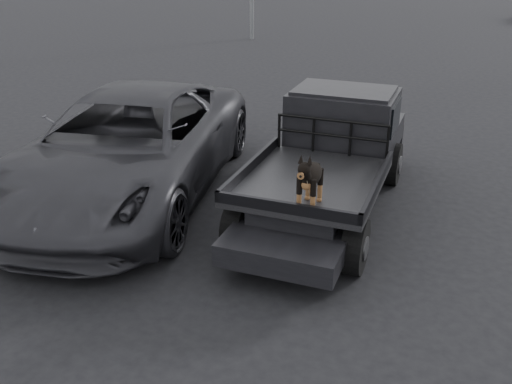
% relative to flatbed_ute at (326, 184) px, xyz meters
% --- Properties ---
extents(ground, '(120.00, 120.00, 0.00)m').
position_rel_flatbed_ute_xyz_m(ground, '(0.04, -2.12, -0.46)').
color(ground, black).
rests_on(ground, ground).
extents(flatbed_ute, '(2.00, 5.40, 0.92)m').
position_rel_flatbed_ute_xyz_m(flatbed_ute, '(0.00, 0.00, 0.00)').
color(flatbed_ute, black).
rests_on(flatbed_ute, ground).
extents(ute_cab, '(1.72, 1.30, 0.88)m').
position_rel_flatbed_ute_xyz_m(ute_cab, '(-0.00, 0.95, 0.90)').
color(ute_cab, black).
rests_on(ute_cab, flatbed_ute).
extents(headache_rack, '(1.80, 0.08, 0.55)m').
position_rel_flatbed_ute_xyz_m(headache_rack, '(-0.00, 0.20, 0.74)').
color(headache_rack, black).
rests_on(headache_rack, flatbed_ute).
extents(dog, '(0.32, 0.60, 0.74)m').
position_rel_flatbed_ute_xyz_m(dog, '(0.21, -1.81, 0.83)').
color(dog, black).
rests_on(dog, flatbed_ute).
extents(parked_suv, '(3.96, 6.74, 1.76)m').
position_rel_flatbed_ute_xyz_m(parked_suv, '(-3.28, -0.58, 0.42)').
color(parked_suv, '#2E2D33').
rests_on(parked_suv, ground).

